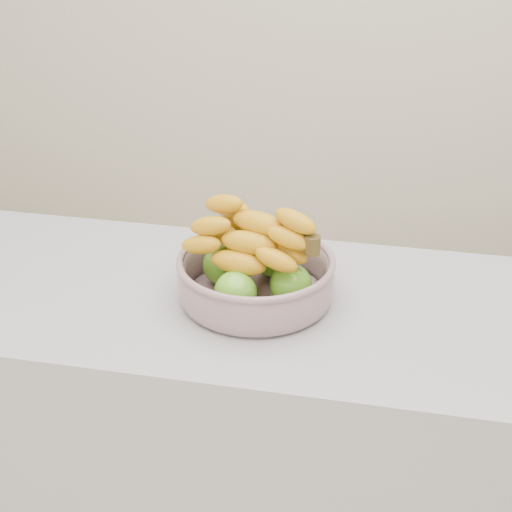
% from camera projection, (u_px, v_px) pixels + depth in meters
% --- Properties ---
extents(counter, '(2.00, 0.60, 0.90)m').
position_uv_depth(counter, '(306.00, 465.00, 1.69)').
color(counter, '#A4A3AB').
rests_on(counter, ground).
extents(fruit_bowl, '(0.33, 0.33, 0.20)m').
position_uv_depth(fruit_bowl, '(256.00, 272.00, 1.47)').
color(fruit_bowl, '#93A3B1').
rests_on(fruit_bowl, counter).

